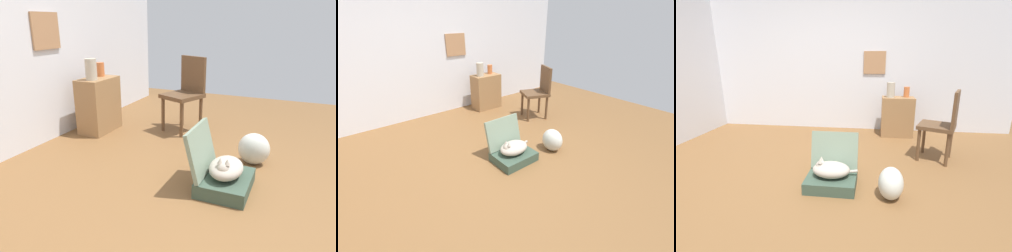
{
  "view_description": "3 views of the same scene",
  "coord_description": "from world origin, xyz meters",
  "views": [
    {
      "loc": [
        -2.1,
        -0.54,
        1.37
      ],
      "look_at": [
        0.19,
        0.47,
        0.53
      ],
      "focal_mm": 33.48,
      "sensor_mm": 36.0,
      "label": 1
    },
    {
      "loc": [
        -1.45,
        -2.02,
        1.8
      ],
      "look_at": [
        0.39,
        0.27,
        0.37
      ],
      "focal_mm": 24.77,
      "sensor_mm": 36.0,
      "label": 2
    },
    {
      "loc": [
        0.7,
        -2.21,
        1.32
      ],
      "look_at": [
        0.35,
        0.49,
        0.53
      ],
      "focal_mm": 24.7,
      "sensor_mm": 36.0,
      "label": 3
    }
  ],
  "objects": [
    {
      "name": "suitcase_lid",
      "position": [
        0.28,
        0.2,
        0.33
      ],
      "size": [
        0.53,
        0.14,
        0.42
      ],
      "primitive_type": "cube",
      "rotation": [
        1.31,
        0.0,
        0.0
      ],
      "color": "gray",
      "rests_on": "suitcase_base"
    },
    {
      "name": "cat",
      "position": [
        0.27,
        -0.03,
        0.2
      ],
      "size": [
        0.48,
        0.28,
        0.21
      ],
      "color": "#B2A899",
      "rests_on": "suitcase_base"
    },
    {
      "name": "side_table",
      "position": [
        1.12,
        1.85,
        0.35
      ],
      "size": [
        0.55,
        0.32,
        0.69
      ],
      "primitive_type": "cube",
      "color": "olive",
      "rests_on": "ground"
    },
    {
      "name": "vase_tall",
      "position": [
        0.98,
        1.83,
        0.82
      ],
      "size": [
        0.14,
        0.14,
        0.26
      ],
      "primitive_type": "cylinder",
      "color": "#B7AD99",
      "rests_on": "side_table"
    },
    {
      "name": "suitcase_base",
      "position": [
        0.28,
        -0.03,
        0.06
      ],
      "size": [
        0.53,
        0.42,
        0.12
      ],
      "primitive_type": "cube",
      "color": "#384C3D",
      "rests_on": "ground"
    },
    {
      "name": "chair",
      "position": [
        1.61,
        0.84,
        0.52
      ],
      "size": [
        0.57,
        0.56,
        0.95
      ],
      "rotation": [
        0.0,
        0.0,
        -1.97
      ],
      "color": "brown",
      "rests_on": "ground"
    },
    {
      "name": "wall_back",
      "position": [
        0.0,
        2.26,
        1.3
      ],
      "size": [
        6.4,
        0.15,
        2.6
      ],
      "color": "silver",
      "rests_on": "ground"
    },
    {
      "name": "plastic_bag_white",
      "position": [
        0.89,
        -0.16,
        0.16
      ],
      "size": [
        0.25,
        0.31,
        0.32
      ],
      "primitive_type": "ellipsoid",
      "color": "silver",
      "rests_on": "ground"
    },
    {
      "name": "ground_plane",
      "position": [
        0.0,
        0.0,
        0.0
      ],
      "size": [
        7.68,
        7.68,
        0.0
      ],
      "primitive_type": "plane",
      "color": "brown",
      "rests_on": "ground"
    },
    {
      "name": "vase_short",
      "position": [
        1.26,
        1.89,
        0.78
      ],
      "size": [
        0.1,
        0.1,
        0.18
      ],
      "primitive_type": "cylinder",
      "color": "#CC6B38",
      "rests_on": "side_table"
    }
  ]
}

